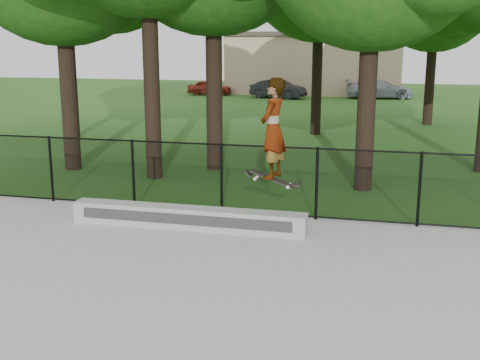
# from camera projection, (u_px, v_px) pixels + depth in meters

# --- Properties ---
(ground) EXTENTS (100.00, 100.00, 0.00)m
(ground) POSITION_uv_depth(u_px,v_px,m) (89.00, 349.00, 7.22)
(ground) COLOR #265016
(ground) RESTS_ON ground
(concrete_slab) EXTENTS (14.00, 12.00, 0.06)m
(concrete_slab) POSITION_uv_depth(u_px,v_px,m) (89.00, 347.00, 7.22)
(concrete_slab) COLOR gray
(concrete_slab) RESTS_ON ground
(grind_ledge) EXTENTS (4.67, 0.40, 0.42)m
(grind_ledge) POSITION_uv_depth(u_px,v_px,m) (187.00, 218.00, 11.69)
(grind_ledge) COLOR #9E9E99
(grind_ledge) RESTS_ON concrete_slab
(car_a) EXTENTS (3.14, 1.56, 1.04)m
(car_a) POSITION_uv_depth(u_px,v_px,m) (210.00, 87.00, 41.78)
(car_a) COLOR maroon
(car_a) RESTS_ON ground
(car_b) EXTENTS (3.54, 2.13, 1.21)m
(car_b) POSITION_uv_depth(u_px,v_px,m) (278.00, 89.00, 39.34)
(car_b) COLOR black
(car_b) RESTS_ON ground
(car_c) EXTENTS (4.17, 2.41, 1.24)m
(car_c) POSITION_uv_depth(u_px,v_px,m) (379.00, 89.00, 39.15)
(car_c) COLOR #9B9EAF
(car_c) RESTS_ON ground
(skater_airborne) EXTENTS (0.80, 0.71, 1.99)m
(skater_airborne) POSITION_uv_depth(u_px,v_px,m) (273.00, 130.00, 10.59)
(skater_airborne) COLOR black
(skater_airborne) RESTS_ON ground
(chainlink_fence) EXTENTS (16.06, 0.06, 1.50)m
(chainlink_fence) POSITION_uv_depth(u_px,v_px,m) (222.00, 178.00, 12.62)
(chainlink_fence) COLOR black
(chainlink_fence) RESTS_ON concrete_slab
(distant_building) EXTENTS (12.40, 6.40, 4.30)m
(distant_building) POSITION_uv_depth(u_px,v_px,m) (316.00, 63.00, 43.14)
(distant_building) COLOR #CBB28E
(distant_building) RESTS_ON ground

